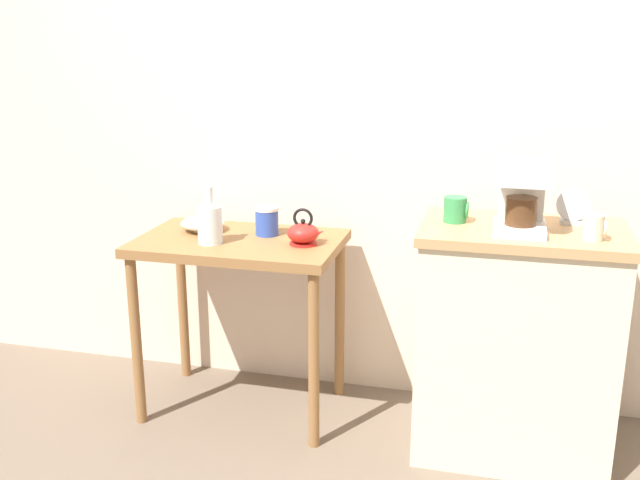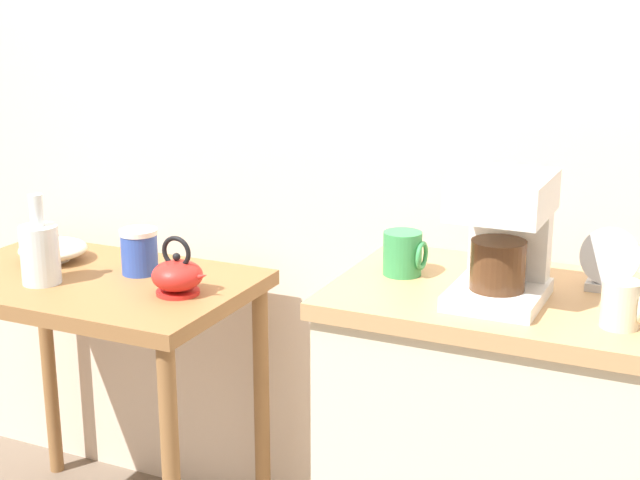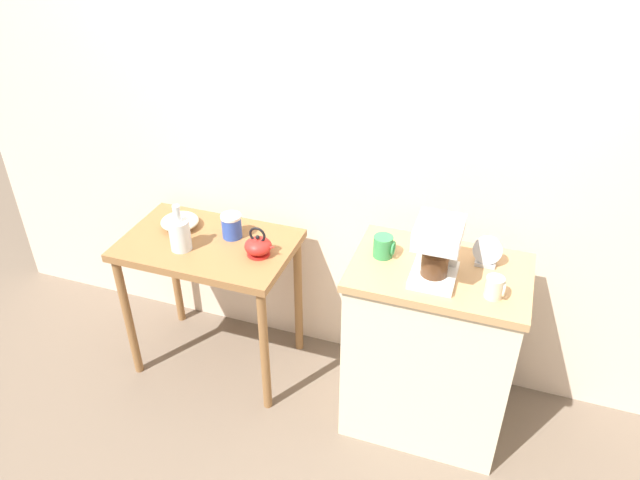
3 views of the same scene
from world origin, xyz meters
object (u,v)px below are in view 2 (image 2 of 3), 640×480
(canister_enamel, at_px, (139,251))
(mug_small_cream, at_px, (622,304))
(teakettle, at_px, (178,275))
(mug_tall_green, at_px, (403,253))
(table_clock, at_px, (609,263))
(glass_carafe_vase, at_px, (40,252))
(bowl_stoneware, at_px, (53,249))
(coffee_maker, at_px, (504,231))

(canister_enamel, bearing_deg, mug_small_cream, -11.14)
(teakettle, bearing_deg, mug_tall_green, -1.22)
(mug_tall_green, bearing_deg, canister_enamel, 171.67)
(mug_small_cream, xyz_separation_m, table_clock, (-0.05, 0.21, 0.01))
(canister_enamel, bearing_deg, glass_carafe_vase, -136.23)
(canister_enamel, bearing_deg, bowl_stoneware, -178.81)
(glass_carafe_vase, xyz_separation_m, mug_tall_green, (0.97, 0.06, 0.10))
(bowl_stoneware, xyz_separation_m, coffee_maker, (1.31, -0.18, 0.24))
(bowl_stoneware, height_order, coffee_maker, coffee_maker)
(bowl_stoneware, xyz_separation_m, teakettle, (0.48, -0.10, 0.02))
(canister_enamel, distance_m, coffee_maker, 1.06)
(glass_carafe_vase, xyz_separation_m, coffee_maker, (1.20, -0.01, 0.19))
(mug_tall_green, bearing_deg, bowl_stoneware, 174.21)
(teakettle, height_order, table_clock, table_clock)
(glass_carafe_vase, bearing_deg, coffee_maker, -0.34)
(bowl_stoneware, bearing_deg, teakettle, -11.41)
(bowl_stoneware, bearing_deg, coffee_maker, -7.69)
(teakettle, relative_size, mug_tall_green, 1.64)
(mug_tall_green, height_order, table_clock, table_clock)
(coffee_maker, bearing_deg, bowl_stoneware, 172.31)
(coffee_maker, bearing_deg, teakettle, 174.47)
(coffee_maker, bearing_deg, glass_carafe_vase, 179.66)
(mug_small_cream, bearing_deg, canister_enamel, 168.86)
(mug_small_cream, height_order, table_clock, table_clock)
(canister_enamel, bearing_deg, mug_tall_green, -8.33)
(teakettle, bearing_deg, mug_small_cream, -7.76)
(mug_small_cream, xyz_separation_m, mug_tall_green, (-0.48, 0.13, 0.00))
(teakettle, bearing_deg, canister_enamel, 151.49)
(canister_enamel, xyz_separation_m, mug_small_cream, (1.26, -0.25, 0.12))
(canister_enamel, height_order, table_clock, table_clock)
(table_clock, bearing_deg, canister_enamel, 178.31)
(coffee_maker, bearing_deg, table_clock, 37.68)
(glass_carafe_vase, xyz_separation_m, mug_small_cream, (1.44, -0.07, 0.10))
(bowl_stoneware, bearing_deg, canister_enamel, 1.19)
(glass_carafe_vase, distance_m, coffee_maker, 1.22)
(coffee_maker, distance_m, mug_tall_green, 0.26)
(bowl_stoneware, distance_m, table_clock, 1.51)
(mug_small_cream, bearing_deg, glass_carafe_vase, 177.10)
(coffee_maker, distance_m, table_clock, 0.25)
(coffee_maker, height_order, mug_tall_green, coffee_maker)
(teakettle, distance_m, canister_enamel, 0.21)
(bowl_stoneware, xyz_separation_m, canister_enamel, (0.29, 0.01, 0.03))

